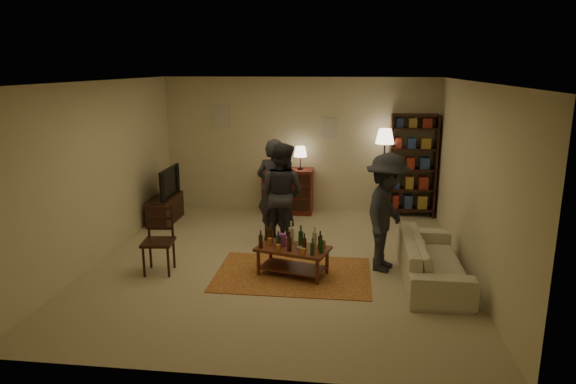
% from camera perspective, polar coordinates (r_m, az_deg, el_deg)
% --- Properties ---
extents(floor, '(6.00, 6.00, 0.00)m').
position_cam_1_polar(floor, '(7.91, -0.97, -7.76)').
color(floor, '#C6B793').
rests_on(floor, ground).
extents(room_shell, '(6.00, 6.00, 6.00)m').
position_cam_1_polar(room_shell, '(10.45, -2.31, 7.82)').
color(room_shell, beige).
rests_on(room_shell, ground).
extents(rug, '(2.20, 1.50, 0.01)m').
position_cam_1_polar(rug, '(7.45, 0.54, -9.12)').
color(rug, maroon).
rests_on(rug, ground).
extents(coffee_table, '(1.11, 0.79, 0.75)m').
position_cam_1_polar(coffee_table, '(7.31, 0.55, -6.40)').
color(coffee_table, '#5F2B1B').
rests_on(coffee_table, ground).
extents(dining_chair, '(0.47, 0.47, 0.99)m').
position_cam_1_polar(dining_chair, '(7.64, -14.14, -4.85)').
color(dining_chair, black).
rests_on(dining_chair, ground).
extents(tv_stand, '(0.40, 1.00, 1.06)m').
position_cam_1_polar(tv_stand, '(10.04, -13.49, -1.11)').
color(tv_stand, black).
rests_on(tv_stand, ground).
extents(dresser, '(1.00, 0.50, 1.36)m').
position_cam_1_polar(dresser, '(10.36, 0.02, 0.25)').
color(dresser, maroon).
rests_on(dresser, ground).
extents(bookshelf, '(0.90, 0.34, 2.02)m').
position_cam_1_polar(bookshelf, '(10.31, 13.67, 2.96)').
color(bookshelf, black).
rests_on(bookshelf, ground).
extents(floor_lamp, '(0.36, 0.36, 1.74)m').
position_cam_1_polar(floor_lamp, '(10.06, 10.70, 5.42)').
color(floor_lamp, black).
rests_on(floor_lamp, ground).
extents(sofa, '(0.81, 2.08, 0.61)m').
position_cam_1_polar(sofa, '(7.45, 15.71, -7.18)').
color(sofa, beige).
rests_on(sofa, ground).
extents(person_left, '(0.73, 0.58, 1.76)m').
position_cam_1_polar(person_left, '(8.59, -1.50, 0.16)').
color(person_left, '#2A2A32').
rests_on(person_left, ground).
extents(person_right, '(1.01, 0.91, 1.71)m').
position_cam_1_polar(person_right, '(8.51, -0.75, -0.16)').
color(person_right, '#2A2932').
rests_on(person_right, ground).
extents(person_by_sofa, '(0.97, 1.26, 1.73)m').
position_cam_1_polar(person_by_sofa, '(7.50, 10.89, -2.27)').
color(person_by_sofa, '#25272D').
rests_on(person_by_sofa, ground).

